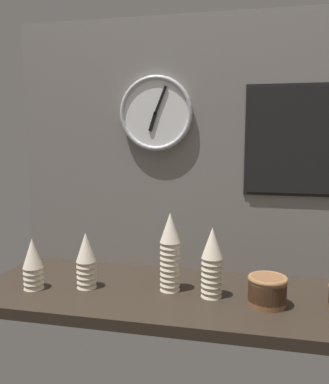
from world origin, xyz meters
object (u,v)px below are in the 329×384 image
Objects in this scene: cup_stack_center_right at (212,262)px; wall_clock at (156,113)px; cup_stack_far_left at (33,264)px; cup_stack_left at (86,260)px; cup_stack_center at (170,251)px; bowl_stack_right at (267,290)px; menu_board at (296,141)px.

wall_clock is at bearing 135.64° from cup_stack_center_right.
cup_stack_left reaches higher than cup_stack_far_left.
wall_clock reaches higher than cup_stack_center_right.
cup_stack_center reaches higher than cup_stack_center_right.
cup_stack_center_right is at bearing -10.86° from cup_stack_center.
cup_stack_left is 32.02cm from cup_stack_center.
cup_stack_center_right reaches higher than bowl_stack_right.
menu_board is at bearing 28.14° from cup_stack_center.
cup_stack_center is (31.44, 4.49, 4.07)cm from cup_stack_left.
menu_board is at bearing 42.80° from cup_stack_center_right.
menu_board is (95.41, 33.99, 45.49)cm from cup_stack_far_left.
cup_stack_center is 36.75cm from bowl_stack_right.
wall_clock is at bearing 115.48° from cup_stack_center.
cup_stack_left is at bearing -171.87° from cup_stack_center.
cup_stack_center_right is at bearing -44.36° from wall_clock.
cup_stack_center_right is at bearing 170.06° from bowl_stack_right.
cup_stack_center is at bearing 169.14° from cup_stack_center_right.
menu_board is at bearing 19.61° from cup_stack_far_left.
cup_stack_center_right is 0.82× the size of wall_clock.
menu_board reaches higher than cup_stack_far_left.
menu_board is (9.97, 30.42, 49.72)cm from bowl_stack_right.
cup_stack_far_left is 66.63cm from cup_stack_center_right.
menu_board reaches higher than cup_stack_center.
wall_clock is at bearing 40.00° from cup_stack_far_left.
cup_stack_left is 0.69× the size of wall_clock.
wall_clock is 0.71× the size of menu_board.
menu_board is (44.93, 24.03, 40.40)cm from cup_stack_center.
cup_stack_far_left is at bearing -160.39° from menu_board.
bowl_stack_right is (19.24, -3.37, -7.29)cm from cup_stack_center_right.
cup_stack_left is at bearing 16.03° from cup_stack_far_left.
menu_board is (76.37, 28.52, 44.47)cm from cup_stack_left.
bowl_stack_right is 59.14cm from menu_board.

